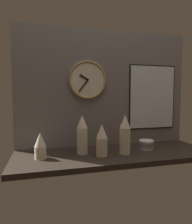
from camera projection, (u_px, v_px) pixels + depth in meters
The scene contains 9 objects.
ground_plane at pixel (115, 155), 162.55cm from camera, with size 160.00×56.00×4.00cm, color black.
wall_tiled_back at pixel (105, 89), 183.66cm from camera, with size 160.00×3.00×105.00cm.
cup_stack_center at pixel (102, 140), 152.21cm from camera, with size 8.74×8.74×24.30cm.
cup_stack_center_right at pixel (125, 134), 157.46cm from camera, with size 8.74×8.74×31.04cm.
cup_stack_center_left at pixel (82, 134), 158.02cm from camera, with size 8.74×8.74×31.04cm.
cup_stack_far_left at pixel (40, 145), 145.96cm from camera, with size 8.74×8.74×19.24cm.
bowl_stack_right at pixel (146, 144), 171.55cm from camera, with size 12.64×12.64×7.94cm.
wall_clock at pixel (88, 80), 175.76cm from camera, with size 33.71×2.70×33.71cm.
menu_board at pixel (152, 97), 194.11cm from camera, with size 48.38×1.32×61.81cm.
Camera 1 is at (-55.08, -150.12, 45.95)cm, focal length 32.00 mm.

